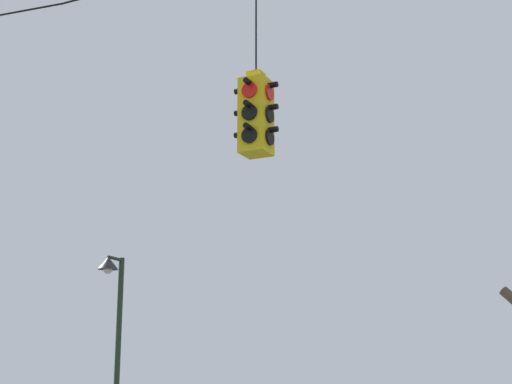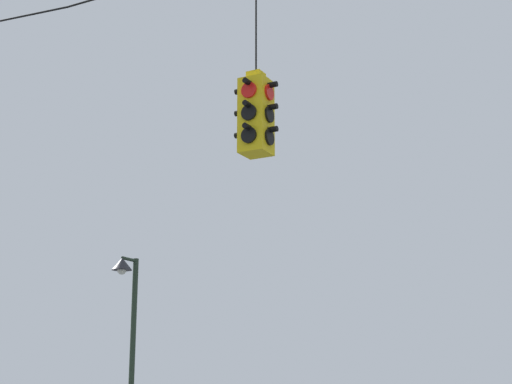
% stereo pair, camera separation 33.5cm
% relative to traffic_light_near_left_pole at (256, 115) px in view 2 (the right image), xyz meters
% --- Properties ---
extents(traffic_light_near_left_pole, '(0.58, 0.58, 2.80)m').
position_rel_traffic_light_near_left_pole_xyz_m(traffic_light_near_left_pole, '(0.00, 0.00, 0.00)').
color(traffic_light_near_left_pole, yellow).
extents(street_lamp, '(0.44, 0.77, 5.32)m').
position_rel_traffic_light_near_left_pole_xyz_m(street_lamp, '(-6.08, 5.61, -2.01)').
color(street_lamp, '#233323').
rests_on(street_lamp, ground_plane).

